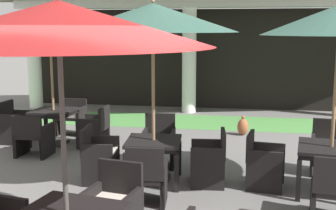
% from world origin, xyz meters
% --- Properties ---
extents(lawn_strip, '(12.74, 1.82, 0.01)m').
position_xyz_m(lawn_strip, '(0.00, 7.46, 0.00)').
color(lawn_strip, '#519347').
rests_on(lawn_strip, ground).
extents(patio_table_near_foreground, '(0.86, 0.86, 0.76)m').
position_xyz_m(patio_table_near_foreground, '(-2.43, 4.66, 0.65)').
color(patio_table_near_foreground, black).
rests_on(patio_table_near_foreground, ground).
extents(patio_umbrella_near_foreground, '(2.74, 2.74, 2.73)m').
position_xyz_m(patio_umbrella_near_foreground, '(-2.43, 4.66, 2.45)').
color(patio_umbrella_near_foreground, '#2D2D2D').
rests_on(patio_umbrella_near_foreground, ground).
extents(patio_chair_near_foreground_south, '(0.63, 0.58, 0.85)m').
position_xyz_m(patio_chair_near_foreground_south, '(-2.46, 3.74, 0.41)').
color(patio_chair_near_foreground_south, black).
rests_on(patio_chair_near_foreground_south, ground).
extents(patio_chair_near_foreground_east, '(0.57, 0.61, 0.86)m').
position_xyz_m(patio_chair_near_foreground_east, '(-1.51, 4.63, 0.40)').
color(patio_chair_near_foreground_east, black).
rests_on(patio_chair_near_foreground_east, ground).
extents(patio_chair_near_foreground_west, '(0.55, 0.62, 0.91)m').
position_xyz_m(patio_chair_near_foreground_west, '(-3.36, 4.69, 0.42)').
color(patio_chair_near_foreground_west, black).
rests_on(patio_chair_near_foreground_west, ground).
extents(patio_chair_near_foreground_north, '(0.65, 0.52, 0.83)m').
position_xyz_m(patio_chair_near_foreground_north, '(-2.41, 5.58, 0.41)').
color(patio_chair_near_foreground_north, black).
rests_on(patio_chair_near_foreground_north, ground).
extents(patio_table_mid_left, '(0.93, 0.93, 0.71)m').
position_xyz_m(patio_table_mid_left, '(0.15, 2.68, 0.61)').
color(patio_table_mid_left, black).
rests_on(patio_table_mid_left, ground).
extents(patio_umbrella_mid_left, '(2.64, 2.64, 2.92)m').
position_xyz_m(patio_umbrella_mid_left, '(0.15, 2.68, 2.62)').
color(patio_umbrella_mid_left, '#2D2D2D').
rests_on(patio_umbrella_mid_left, ground).
extents(patio_chair_mid_left_south, '(0.59, 0.55, 0.88)m').
position_xyz_m(patio_chair_mid_left_south, '(0.23, 1.77, 0.40)').
color(patio_chair_mid_left_south, black).
rests_on(patio_chair_mid_left_south, ground).
extents(patio_chair_mid_left_east, '(0.59, 0.65, 0.88)m').
position_xyz_m(patio_chair_mid_left_east, '(1.05, 2.75, 0.42)').
color(patio_chair_mid_left_east, black).
rests_on(patio_chair_mid_left_east, ground).
extents(patio_chair_mid_left_north, '(0.62, 0.61, 0.93)m').
position_xyz_m(patio_chair_mid_left_north, '(0.07, 3.58, 0.42)').
color(patio_chair_mid_left_north, black).
rests_on(patio_chair_mid_left_north, ground).
extents(patio_chair_mid_left_west, '(0.57, 0.66, 0.91)m').
position_xyz_m(patio_chair_mid_left_west, '(-0.75, 2.60, 0.43)').
color(patio_chair_mid_left_west, black).
rests_on(patio_chair_mid_left_west, ground).
extents(patio_umbrella_mid_right, '(2.79, 2.79, 2.78)m').
position_xyz_m(patio_umbrella_mid_right, '(-0.10, -0.29, 2.50)').
color(patio_umbrella_mid_right, '#2D2D2D').
rests_on(patio_umbrella_mid_right, ground).
extents(patio_chair_mid_right_north, '(0.68, 0.66, 0.92)m').
position_xyz_m(patio_chair_mid_right_north, '(0.07, 0.65, 0.42)').
color(patio_chair_mid_right_north, black).
rests_on(patio_chair_mid_right_north, ground).
extents(patio_table_far_back, '(1.08, 1.08, 0.74)m').
position_xyz_m(patio_table_far_back, '(2.87, 2.62, 0.64)').
color(patio_table_far_back, black).
rests_on(patio_table_far_back, ground).
extents(patio_chair_far_back_west, '(0.64, 0.66, 0.86)m').
position_xyz_m(patio_chair_far_back_west, '(1.90, 2.76, 0.41)').
color(patio_chair_far_back_west, black).
rests_on(patio_chair_far_back_west, ground).
extents(patio_chair_far_back_south, '(0.62, 0.58, 0.90)m').
position_xyz_m(patio_chair_far_back_south, '(2.73, 1.64, 0.40)').
color(patio_chair_far_back_south, black).
rests_on(patio_chair_far_back_south, ground).
extents(patio_chair_far_back_north, '(0.62, 0.61, 0.92)m').
position_xyz_m(patio_chair_far_back_north, '(3.01, 3.59, 0.42)').
color(patio_chair_far_back_north, black).
rests_on(patio_chair_far_back_north, ground).
extents(terracotta_urn, '(0.26, 0.26, 0.47)m').
position_xyz_m(terracotta_urn, '(1.59, 6.17, 0.20)').
color(terracotta_urn, '#9E5633').
rests_on(terracotta_urn, ground).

